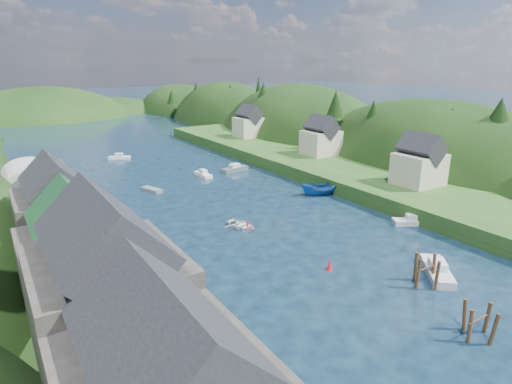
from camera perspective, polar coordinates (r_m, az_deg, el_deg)
ground at (r=79.07m, az=-8.63°, el=1.17°), size 600.00×600.00×0.00m
hillside_right at (r=124.54m, az=5.81°, el=3.61°), size 36.00×245.56×48.00m
far_hills at (r=198.94m, az=-23.13°, el=6.40°), size 103.00×68.00×44.00m
hill_trees at (r=91.70m, az=-13.03°, el=10.14°), size 91.08×148.77×11.76m
quay_left at (r=45.14m, az=-21.04°, el=-11.04°), size 12.00×110.00×2.00m
terrace_left_grass at (r=44.55m, az=-30.06°, el=-12.33°), size 12.00×110.00×2.50m
quayside_buildings at (r=30.13m, az=-20.40°, el=-12.48°), size 8.00×35.84×12.90m
boat_sheds at (r=61.07m, az=-27.11°, el=-0.17°), size 7.00×21.00×7.50m
terrace_right at (r=84.03m, az=10.01°, el=2.90°), size 16.00×120.00×2.40m
right_bank_cottages at (r=91.11m, az=8.03°, el=7.08°), size 9.00×59.24×8.41m
piling_cluster_near at (r=40.11m, az=27.54°, el=-15.42°), size 2.89×2.73×3.44m
piling_cluster_far at (r=46.32m, az=21.71°, el=-10.02°), size 2.93×2.76×3.66m
channel_buoy_near at (r=46.92m, az=9.79°, el=-9.69°), size 0.70×0.70×1.10m
channel_buoy_far at (r=57.02m, az=-1.17°, el=-4.46°), size 0.70×0.70×1.10m
moored_boats at (r=56.04m, az=3.87°, el=-4.72°), size 38.89×97.71×2.35m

